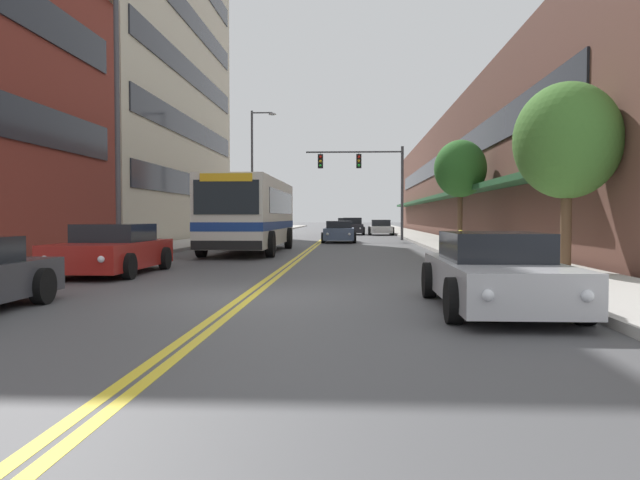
# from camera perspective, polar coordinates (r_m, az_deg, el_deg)

# --- Properties ---
(ground_plane) EXTENTS (240.00, 240.00, 0.00)m
(ground_plane) POSITION_cam_1_polar(r_m,az_deg,el_deg) (48.70, 0.68, 0.34)
(ground_plane) COLOR #4C4C4F
(sidewalk_left) EXTENTS (2.88, 106.00, 0.15)m
(sidewalk_left) POSITION_cam_1_polar(r_m,az_deg,el_deg) (49.47, -7.37, 0.44)
(sidewalk_left) COLOR #B2ADA5
(sidewalk_left) RESTS_ON ground_plane
(sidewalk_right) EXTENTS (2.88, 106.00, 0.15)m
(sidewalk_right) POSITION_cam_1_polar(r_m,az_deg,el_deg) (48.91, 8.84, 0.41)
(sidewalk_right) COLOR #B2ADA5
(sidewalk_right) RESTS_ON ground_plane
(centre_line) EXTENTS (0.34, 106.00, 0.01)m
(centre_line) POSITION_cam_1_polar(r_m,az_deg,el_deg) (48.70, 0.68, 0.35)
(centre_line) COLOR yellow
(centre_line) RESTS_ON ground_plane
(office_tower_left) EXTENTS (12.08, 25.21, 25.41)m
(office_tower_left) POSITION_cam_1_polar(r_m,az_deg,el_deg) (45.48, -19.30, 16.25)
(office_tower_left) COLOR beige
(office_tower_left) RESTS_ON ground_plane
(storefront_row_right) EXTENTS (9.10, 68.00, 9.04)m
(storefront_row_right) POSITION_cam_1_polar(r_m,az_deg,el_deg) (49.87, 15.39, 5.50)
(storefront_row_right) COLOR brown
(storefront_row_right) RESTS_ON ground_plane
(city_bus) EXTENTS (2.91, 10.68, 3.07)m
(city_bus) POSITION_cam_1_polar(r_m,az_deg,el_deg) (27.14, -6.27, 2.59)
(city_bus) COLOR silver
(city_bus) RESTS_ON ground_plane
(car_beige_parked_left_near) EXTENTS (1.97, 4.49, 1.16)m
(car_beige_parked_left_near) POSITION_cam_1_polar(r_m,az_deg,el_deg) (41.13, -5.91, 0.77)
(car_beige_parked_left_near) COLOR #BCAD89
(car_beige_parked_left_near) RESTS_ON ground_plane
(car_red_parked_left_mid) EXTENTS (2.16, 4.81, 1.33)m
(car_red_parked_left_mid) POSITION_cam_1_polar(r_m,az_deg,el_deg) (17.49, -18.41, -0.91)
(car_red_parked_left_mid) COLOR maroon
(car_red_parked_left_mid) RESTS_ON ground_plane
(car_silver_parked_right_foreground) EXTENTS (2.04, 4.74, 1.26)m
(car_silver_parked_right_foreground) POSITION_cam_1_polar(r_m,az_deg,el_deg) (10.65, 15.73, -2.93)
(car_silver_parked_right_foreground) COLOR #B7B7BC
(car_silver_parked_right_foreground) RESTS_ON ground_plane
(car_white_parked_right_mid) EXTENTS (2.05, 4.41, 1.27)m
(car_white_parked_right_mid) POSITION_cam_1_polar(r_m,az_deg,el_deg) (52.45, 5.58, 1.11)
(car_white_parked_right_mid) COLOR white
(car_white_parked_right_mid) RESTS_ON ground_plane
(car_slate_blue_moving_lead) EXTENTS (2.01, 4.47, 1.27)m
(car_slate_blue_moving_lead) POSITION_cam_1_polar(r_m,az_deg,el_deg) (37.18, 1.78, 0.72)
(car_slate_blue_moving_lead) COLOR #475675
(car_slate_blue_moving_lead) RESTS_ON ground_plane
(car_champagne_moving_second) EXTENTS (2.14, 4.86, 1.41)m
(car_champagne_moving_second) POSITION_cam_1_polar(r_m,az_deg,el_deg) (64.11, 2.39, 1.35)
(car_champagne_moving_second) COLOR beige
(car_champagne_moving_second) RESTS_ON ground_plane
(car_charcoal_moving_third) EXTENTS (2.07, 4.83, 1.45)m
(car_charcoal_moving_third) POSITION_cam_1_polar(r_m,az_deg,el_deg) (53.46, 2.99, 1.22)
(car_charcoal_moving_third) COLOR #232328
(car_charcoal_moving_third) RESTS_ON ground_plane
(traffic_signal_mast) EXTENTS (6.38, 0.38, 6.11)m
(traffic_signal_mast) POSITION_cam_1_polar(r_m,az_deg,el_deg) (41.05, 4.43, 6.12)
(traffic_signal_mast) COLOR #47474C
(traffic_signal_mast) RESTS_ON ground_plane
(street_lamp_left_near) EXTENTS (1.85, 0.28, 9.42)m
(street_lamp_left_near) POSITION_cam_1_polar(r_m,az_deg,el_deg) (20.69, -17.54, 12.95)
(street_lamp_left_near) COLOR #47474C
(street_lamp_left_near) RESTS_ON ground_plane
(street_lamp_left_far) EXTENTS (1.84, 0.28, 9.16)m
(street_lamp_left_far) POSITION_cam_1_polar(r_m,az_deg,el_deg) (45.57, -5.97, 6.88)
(street_lamp_left_far) COLOR #47474C
(street_lamp_left_far) RESTS_ON ground_plane
(street_tree_right_near) EXTENTS (2.71, 2.71, 4.82)m
(street_tree_right_near) POSITION_cam_1_polar(r_m,az_deg,el_deg) (17.38, 21.66, 8.39)
(street_tree_right_near) COLOR brown
(street_tree_right_near) RESTS_ON sidewalk_right
(street_tree_right_mid) EXTENTS (2.49, 2.49, 5.05)m
(street_tree_right_mid) POSITION_cam_1_polar(r_m,az_deg,el_deg) (30.73, 12.71, 6.35)
(street_tree_right_mid) COLOR brown
(street_tree_right_mid) RESTS_ON sidewalk_right
(fire_hydrant) EXTENTS (0.34, 0.26, 0.89)m
(fire_hydrant) POSITION_cam_1_polar(r_m,az_deg,el_deg) (23.50, 12.71, -0.18)
(fire_hydrant) COLOR yellow
(fire_hydrant) RESTS_ON sidewalk_right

